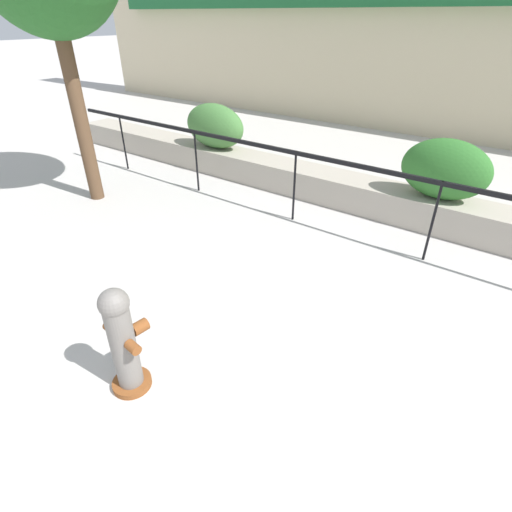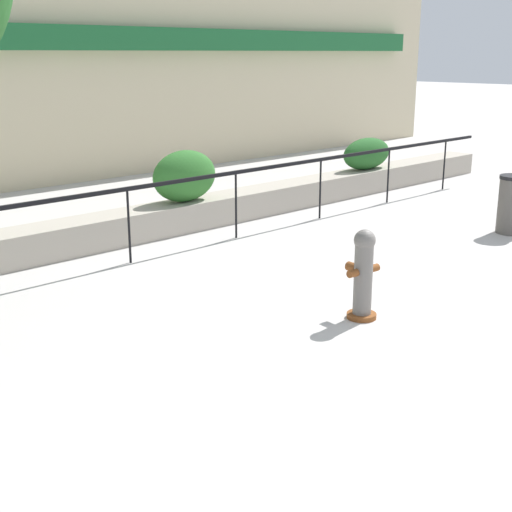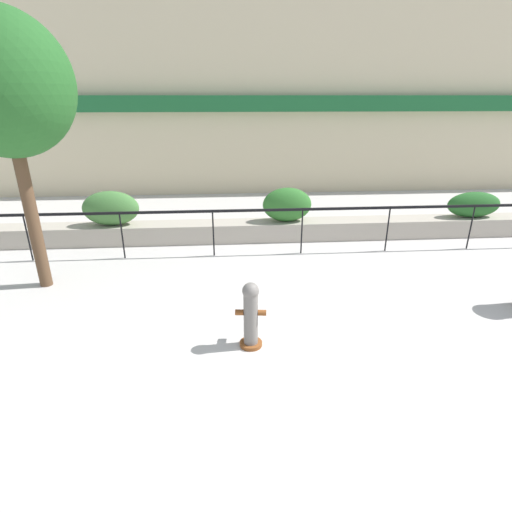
# 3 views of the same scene
# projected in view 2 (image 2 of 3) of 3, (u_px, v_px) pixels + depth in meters

# --- Properties ---
(ground_plane) EXTENTS (120.00, 120.00, 0.00)m
(ground_plane) POSITION_uv_depth(u_px,v_px,m) (506.00, 310.00, 8.71)
(ground_plane) COLOR #BCB7B2
(building_facade) EXTENTS (30.00, 1.36, 8.00)m
(building_facade) POSITION_uv_depth(u_px,v_px,m) (22.00, 8.00, 15.92)
(building_facade) COLOR beige
(building_facade) RESTS_ON ground
(planter_wall_low) EXTENTS (18.00, 0.70, 0.50)m
(planter_wall_low) POSITION_uv_depth(u_px,v_px,m) (195.00, 213.00, 12.80)
(planter_wall_low) COLOR #ADA393
(planter_wall_low) RESTS_ON ground
(fence_railing_segment) EXTENTS (15.00, 0.05, 1.15)m
(fence_railing_segment) POSITION_uv_depth(u_px,v_px,m) (236.00, 179.00, 11.83)
(fence_railing_segment) COLOR black
(fence_railing_segment) RESTS_ON ground
(hedge_bush_1) EXTENTS (1.29, 0.66, 0.90)m
(hedge_bush_1) POSITION_uv_depth(u_px,v_px,m) (185.00, 176.00, 12.47)
(hedge_bush_1) COLOR #2D6B28
(hedge_bush_1) RESTS_ON planter_wall_low
(hedge_bush_2) EXTENTS (1.49, 0.56, 0.70)m
(hedge_bush_2) POSITION_uv_depth(u_px,v_px,m) (367.00, 154.00, 15.95)
(hedge_bush_2) COLOR #235B23
(hedge_bush_2) RESTS_ON planter_wall_low
(fire_hydrant) EXTENTS (0.48, 0.45, 1.08)m
(fire_hydrant) POSITION_uv_depth(u_px,v_px,m) (363.00, 273.00, 8.31)
(fire_hydrant) COLOR brown
(fire_hydrant) RESTS_ON ground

